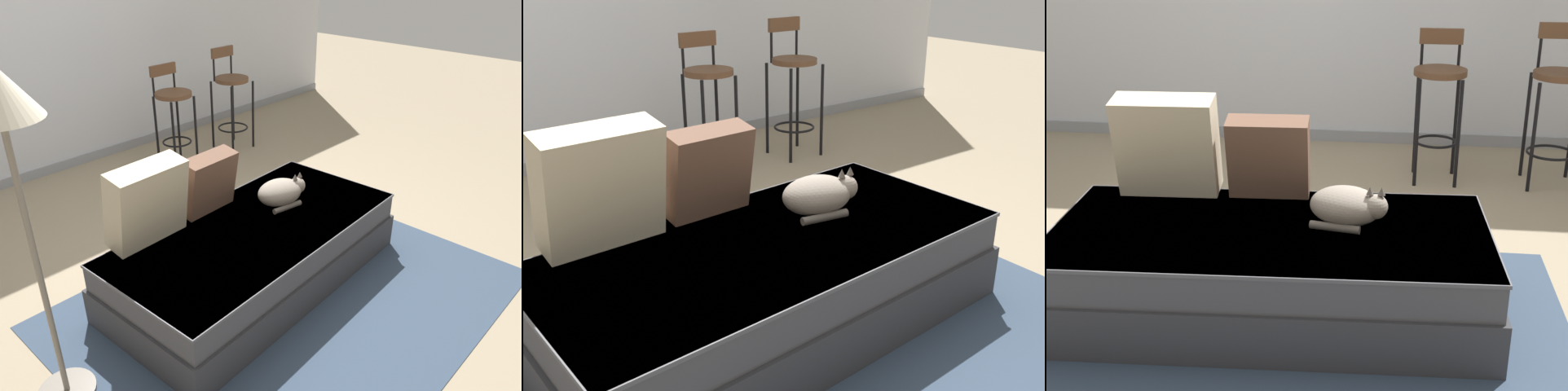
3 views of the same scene
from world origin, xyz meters
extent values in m
plane|color=gray|center=(0.00, 0.00, 0.00)|extent=(16.00, 16.00, 0.00)
cube|color=gray|center=(0.00, 2.20, 0.04)|extent=(8.00, 0.02, 0.09)
cube|color=#334256|center=(0.00, -0.70, 0.00)|extent=(2.64, 2.04, 0.01)
cube|color=#353539|center=(0.00, -0.40, 0.12)|extent=(1.98, 1.02, 0.24)
cube|color=#47474C|center=(0.00, -0.40, 0.33)|extent=(1.94, 0.98, 0.17)
cube|color=#525257|center=(0.00, -0.40, 0.40)|extent=(1.95, 0.99, 0.02)
cube|color=beige|center=(-0.55, -0.06, 0.66)|extent=(0.49, 0.26, 0.50)
cube|color=brown|center=(-0.06, -0.03, 0.61)|extent=(0.39, 0.22, 0.40)
ellipsoid|color=gray|center=(0.32, -0.31, 0.50)|extent=(0.36, 0.29, 0.17)
sphere|color=gray|center=(0.45, -0.36, 0.52)|extent=(0.11, 0.11, 0.11)
cone|color=#544C44|center=(0.43, -0.36, 0.59)|extent=(0.03, 0.03, 0.04)
cone|color=#544C44|center=(0.48, -0.36, 0.59)|extent=(0.03, 0.03, 0.04)
cylinder|color=#544C44|center=(0.28, -0.42, 0.44)|extent=(0.22, 0.08, 0.04)
cylinder|color=black|center=(0.68, 1.28, 0.36)|extent=(0.02, 0.02, 0.71)
cylinder|color=black|center=(0.94, 1.28, 0.36)|extent=(0.02, 0.02, 0.71)
cylinder|color=black|center=(0.68, 1.55, 0.36)|extent=(0.02, 0.02, 0.71)
cylinder|color=black|center=(0.94, 1.55, 0.36)|extent=(0.02, 0.02, 0.71)
torus|color=black|center=(0.81, 1.41, 0.27)|extent=(0.28, 0.28, 0.02)
cylinder|color=brown|center=(0.81, 1.41, 0.73)|extent=(0.34, 0.34, 0.04)
cylinder|color=black|center=(0.69, 1.54, 0.83)|extent=(0.02, 0.02, 0.23)
cylinder|color=black|center=(0.93, 1.54, 0.83)|extent=(0.02, 0.02, 0.23)
cube|color=brown|center=(0.81, 1.54, 0.94)|extent=(0.28, 0.03, 0.10)
cylinder|color=black|center=(1.40, 1.26, 0.36)|extent=(0.02, 0.02, 0.71)
cylinder|color=black|center=(1.70, 1.26, 0.36)|extent=(0.02, 0.02, 0.71)
cylinder|color=black|center=(1.40, 1.57, 0.36)|extent=(0.02, 0.02, 0.71)
cylinder|color=black|center=(1.70, 1.57, 0.36)|extent=(0.02, 0.02, 0.71)
torus|color=black|center=(1.55, 1.41, 0.22)|extent=(0.32, 0.32, 0.02)
cylinder|color=brown|center=(1.55, 1.41, 0.73)|extent=(0.34, 0.34, 0.04)
cylinder|color=black|center=(1.43, 1.54, 0.85)|extent=(0.02, 0.02, 0.28)
cylinder|color=black|center=(1.67, 1.54, 0.85)|extent=(0.02, 0.02, 0.28)
cube|color=brown|center=(1.55, 1.54, 0.99)|extent=(0.28, 0.03, 0.10)
camera|label=1|loc=(-1.99, -2.30, 2.03)|focal=35.00mm
camera|label=2|loc=(-1.31, -2.21, 1.50)|focal=42.00mm
camera|label=3|loc=(0.50, -3.25, 1.72)|focal=50.00mm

